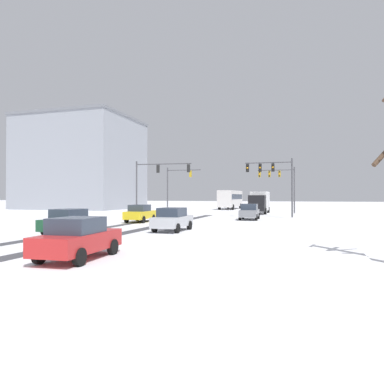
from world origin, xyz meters
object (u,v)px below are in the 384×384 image
Objects in this scene: traffic_signal_far_right at (279,179)px; car_silver_third at (172,219)px; car_yellow_cab_second at (140,213)px; office_building_far_left_block at (82,163)px; car_red_fifth at (78,238)px; box_truck_delivery at (259,202)px; traffic_signal_near_right at (273,175)px; traffic_signal_far_left at (176,182)px; car_dark_green_fourth at (70,222)px; car_grey_lead at (249,212)px; bus_oncoming at (231,198)px; traffic_signal_near_left at (155,177)px.

car_silver_third is (-5.57, -28.51, -3.94)m from traffic_signal_far_right.
office_building_far_left_block is (-25.88, 28.53, 7.84)m from car_yellow_cab_second.
box_truck_delivery reaches higher than car_red_fifth.
traffic_signal_near_right is 15.36m from car_yellow_cab_second.
traffic_signal_far_left reaches higher than car_dark_green_fourth.
traffic_signal_near_right is at bearing 79.30° from car_red_fifth.
traffic_signal_near_right is 10.79m from box_truck_delivery.
car_grey_lead is (-2.12, -15.16, -3.94)m from traffic_signal_far_right.
traffic_signal_near_right is 1.56× the size of car_dark_green_fourth.
traffic_signal_far_right is at bearing 61.95° from car_yellow_cab_second.
office_building_far_left_block is (-27.80, -5.66, 6.66)m from bus_oncoming.
traffic_signal_near_right is at bearing 71.35° from car_silver_third.
traffic_signal_near_right is at bearing -27.06° from office_building_far_left_block.
car_silver_third is (8.58, -24.65, -3.54)m from traffic_signal_far_left.
office_building_far_left_block is (-37.31, 7.09, 3.89)m from traffic_signal_far_right.
car_dark_green_fourth is 0.56× the size of box_truck_delivery.
car_dark_green_fourth is 0.21× the size of office_building_far_left_block.
box_truck_delivery reaches higher than car_yellow_cab_second.
car_red_fifth is (0.32, -11.32, 0.00)m from car_silver_third.
car_red_fifth is at bearing -97.24° from car_grey_lead.
box_truck_delivery is (8.47, 30.47, 0.82)m from car_dark_green_fourth.
bus_oncoming reaches higher than car_grey_lead.
traffic_signal_far_right reaches higher than box_truck_delivery.
traffic_signal_far_right is 4.51m from box_truck_delivery.
traffic_signal_far_left is (-14.16, 8.11, -0.40)m from traffic_signal_near_right.
traffic_signal_far_right reaches higher than car_silver_third.
traffic_signal_near_left reaches higher than car_red_fifth.
traffic_signal_far_right is at bearing 71.18° from car_dark_green_fourth.
office_building_far_left_block reaches higher than traffic_signal_far_left.
traffic_signal_far_right is 15.81m from car_grey_lead.
traffic_signal_far_right is 1.56× the size of car_dark_green_fourth.
traffic_signal_far_left is 0.33× the size of office_building_far_left_block.
car_grey_lead is (-2.13, -3.19, -3.94)m from traffic_signal_near_right.
traffic_signal_near_left is 9.97m from traffic_signal_far_left.
traffic_signal_far_right is 0.88× the size of box_truck_delivery.
traffic_signal_far_right is 1.00× the size of traffic_signal_far_left.
car_dark_green_fourth is at bearing -105.53° from box_truck_delivery.
traffic_signal_near_right is 1.58× the size of car_silver_third.
car_dark_green_fourth is (-8.94, -17.28, 0.00)m from car_grey_lead.
traffic_signal_far_right is 40.37m from car_red_fifth.
car_silver_third is at bearing -96.42° from box_truck_delivery.
box_truck_delivery is at bearing -142.67° from traffic_signal_far_right.
car_grey_lead is 1.01× the size of car_silver_third.
car_dark_green_fourth is 0.38× the size of bus_oncoming.
car_red_fifth is at bearing -55.66° from office_building_far_left_block.
traffic_signal_near_left reaches higher than car_grey_lead.
box_truck_delivery is at bearing 104.55° from traffic_signal_near_right.
traffic_signal_near_left is 16.12m from box_truck_delivery.
bus_oncoming reaches higher than car_silver_third.
office_building_far_left_block is (-37.32, 19.06, 3.89)m from traffic_signal_near_right.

